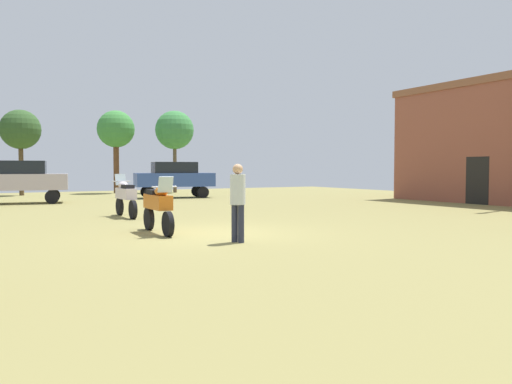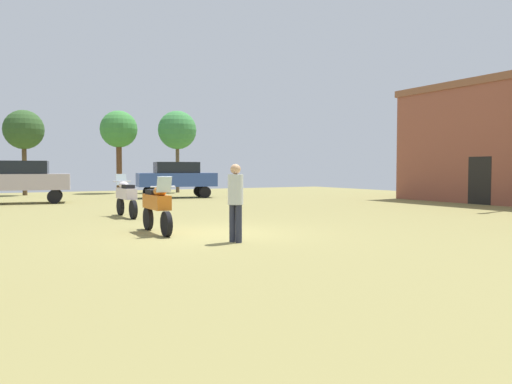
{
  "view_description": "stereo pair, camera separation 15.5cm",
  "coord_description": "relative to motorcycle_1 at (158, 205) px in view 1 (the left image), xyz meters",
  "views": [
    {
      "loc": [
        -5.21,
        -11.63,
        1.66
      ],
      "look_at": [
        2.83,
        2.55,
        0.9
      ],
      "focal_mm": 35.59,
      "sensor_mm": 36.0,
      "label": 1
    },
    {
      "loc": [
        -5.07,
        -11.71,
        1.66
      ],
      "look_at": [
        2.83,
        2.55,
        0.9
      ],
      "focal_mm": 35.59,
      "sensor_mm": 36.0,
      "label": 2
    }
  ],
  "objects": [
    {
      "name": "motorcycle_5",
      "position": [
        0.45,
        4.7,
        0.0
      ],
      "size": [
        0.62,
        2.19,
        1.45
      ],
      "rotation": [
        0.0,
        0.0,
        0.02
      ],
      "color": "black",
      "rests_on": "ground"
    },
    {
      "name": "car_1",
      "position": [
        -2.12,
        13.75,
        0.46
      ],
      "size": [
        4.54,
        2.51,
        2.0
      ],
      "rotation": [
        0.0,
        0.0,
        1.4
      ],
      "color": "black",
      "rests_on": "ground"
    },
    {
      "name": "motorcycle_1",
      "position": [
        0.0,
        0.0,
        0.0
      ],
      "size": [
        0.62,
        2.18,
        1.45
      ],
      "rotation": [
        0.0,
        0.0,
        3.13
      ],
      "color": "black",
      "rests_on": "ground"
    },
    {
      "name": "tree_2",
      "position": [
        -1.37,
        21.52,
        3.25
      ],
      "size": [
        2.38,
        2.38,
        5.2
      ],
      "color": "brown",
      "rests_on": "ground"
    },
    {
      "name": "person_1",
      "position": [
        1.02,
        -2.4,
        0.3
      ],
      "size": [
        0.46,
        0.46,
        1.74
      ],
      "rotation": [
        0.0,
        0.0,
        5.22
      ],
      "color": "#292D3E",
      "rests_on": "ground"
    },
    {
      "name": "tree_4",
      "position": [
        4.43,
        21.71,
        3.47
      ],
      "size": [
        2.45,
        2.45,
        5.49
      ],
      "color": "brown",
      "rests_on": "ground"
    },
    {
      "name": "ground_plane",
      "position": [
        1.07,
        -0.67,
        -0.72
      ],
      "size": [
        44.0,
        52.0,
        0.02
      ],
      "color": "olive"
    },
    {
      "name": "car_3",
      "position": [
        5.87,
        14.64,
        0.46
      ],
      "size": [
        4.54,
        2.49,
        2.0
      ],
      "rotation": [
        0.0,
        0.0,
        1.4
      ],
      "color": "black",
      "rests_on": "ground"
    },
    {
      "name": "tree_3",
      "position": [
        8.09,
        20.49,
        3.51
      ],
      "size": [
        2.61,
        2.61,
        5.56
      ],
      "color": "brown",
      "rests_on": "ground"
    }
  ]
}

